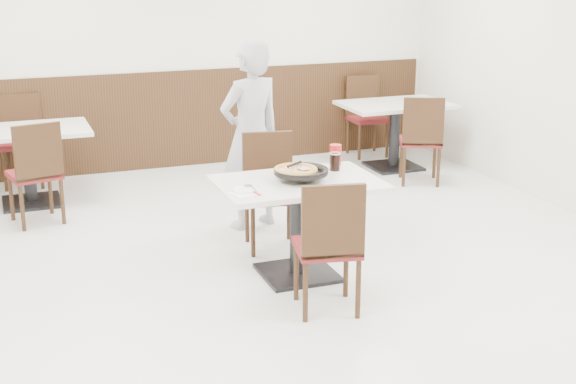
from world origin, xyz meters
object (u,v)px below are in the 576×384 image
object	(u,v)px
chair_near	(327,244)
bg_table_left	(29,166)
chair_far	(271,193)
pizza	(296,172)
bg_chair_right_near	(421,139)
pizza_pan	(301,175)
side_plate	(244,190)
bg_chair_right_far	(368,117)
bg_chair_left_near	(34,172)
cola_glass	(335,162)
red_cup	(336,155)
bg_table_right	(394,136)
main_table	(298,229)
diner_person	(251,135)
bg_chair_left_far	(21,142)

from	to	relation	value
chair_near	bg_table_left	size ratio (longest dim) A/B	0.79
chair_far	pizza	world-z (taller)	chair_far
bg_table_left	bg_chair_right_near	size ratio (longest dim) A/B	1.26
bg_chair_right_near	bg_table_left	bearing A→B (deg)	-165.63
pizza_pan	chair_near	bearing A→B (deg)	-95.31
pizza_pan	side_plate	world-z (taller)	pizza_pan
bg_table_left	bg_chair_right_far	world-z (taller)	bg_chair_right_far
chair_far	side_plate	xyz separation A→B (m)	(-0.46, -0.75, 0.28)
bg_table_left	bg_chair_left_near	size ratio (longest dim) A/B	1.26
side_plate	bg_chair_right_far	xyz separation A→B (m)	(2.60, 3.35, -0.28)
cola_glass	red_cup	bearing A→B (deg)	64.96
chair_far	bg_table_right	world-z (taller)	chair_far
main_table	cola_glass	size ratio (longest dim) A/B	9.23
diner_person	pizza	bearing A→B (deg)	71.29
pizza	bg_chair_right_near	xyz separation A→B (m)	(2.16, 1.93, -0.34)
diner_person	bg_chair_right_near	xyz separation A→B (m)	(2.12, 0.74, -0.36)
bg_table_right	red_cup	bearing A→B (deg)	-127.44
chair_near	pizza	bearing A→B (deg)	99.20
pizza_pan	bg_chair_right_far	world-z (taller)	bg_chair_right_far
cola_glass	chair_near	bearing A→B (deg)	-116.65
side_plate	pizza	bearing A→B (deg)	18.08
bg_table_left	bg_chair_left_far	bearing A→B (deg)	92.20
pizza	bg_chair_right_near	size ratio (longest dim) A/B	0.33
pizza	bg_table_right	bearing A→B (deg)	49.63
cola_glass	bg_chair_left_near	size ratio (longest dim) A/B	0.14
bg_chair_left_far	bg_table_left	bearing A→B (deg)	96.61
main_table	chair_near	world-z (taller)	chair_near
cola_glass	pizza_pan	bearing A→B (deg)	-153.68
pizza_pan	bg_chair_right_near	xyz separation A→B (m)	(2.12, 1.95, -0.32)
bg_chair_right_near	diner_person	bearing A→B (deg)	-136.97
main_table	chair_near	size ratio (longest dim) A/B	1.26
cola_glass	side_plate	bearing A→B (deg)	-160.27
chair_far	bg_chair_left_far	world-z (taller)	same
chair_far	diner_person	xyz separation A→B (m)	(0.02, 0.59, 0.36)
bg_table_left	bg_chair_right_far	size ratio (longest dim) A/B	1.26
cola_glass	bg_table_left	bearing A→B (deg)	131.74
main_table	bg_chair_right_far	distance (m)	3.88
pizza_pan	bg_chair_left_far	xyz separation A→B (m)	(-1.85, 3.30, -0.32)
pizza	red_cup	bearing A→B (deg)	34.70
bg_chair_left_near	bg_chair_right_far	xyz separation A→B (m)	(3.92, 1.23, 0.00)
side_plate	diner_person	bearing A→B (deg)	70.22
red_cup	bg_chair_right_near	size ratio (longest dim) A/B	0.17
cola_glass	diner_person	bearing A→B (deg)	108.48
chair_far	bg_chair_left_near	distance (m)	2.25
main_table	chair_far	xyz separation A→B (m)	(0.01, 0.63, 0.10)
bg_chair_left_near	chair_far	bearing A→B (deg)	-50.12
side_plate	bg_table_right	size ratio (longest dim) A/B	0.13
pizza_pan	bg_table_left	xyz separation A→B (m)	(-1.83, 2.61, -0.42)
main_table	pizza	world-z (taller)	pizza
red_cup	bg_table_left	distance (m)	3.23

